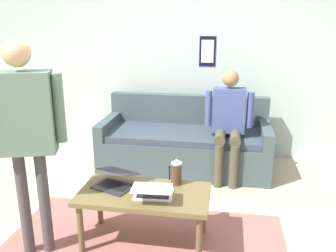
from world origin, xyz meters
The scene contains 10 objects.
ground_plane centered at (0.00, 0.00, 0.00)m, with size 7.68×7.68×0.00m, color #B1A08C.
area_rug centered at (0.10, 0.19, 0.00)m, with size 2.37×1.41×0.01m, color #985D56.
back_wall centered at (0.00, -2.20, 1.35)m, with size 7.04×0.11×2.70m.
couch centered at (-0.03, -1.59, 0.31)m, with size 2.07×0.87×0.88m.
coffee_table centered at (0.10, 0.09, 0.42)m, with size 1.07×0.56×0.47m.
laptop_left centered at (0.37, 0.02, 0.52)m, with size 0.40×0.40×0.15m.
laptop_center centered at (0.01, 0.17, 0.52)m, with size 0.33×0.36×0.13m.
french_press centered at (-0.14, -0.10, 0.57)m, with size 0.11×0.09×0.23m.
person_standing centered at (0.93, 0.35, 1.09)m, with size 0.59×0.31×1.71m.
person_seated centered at (-0.56, -1.36, 0.73)m, with size 0.55×0.51×1.28m.
Camera 1 is at (-0.54, 2.68, 1.84)m, focal length 38.32 mm.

